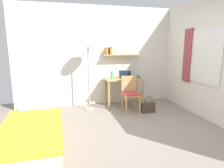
% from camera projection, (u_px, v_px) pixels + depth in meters
% --- Properties ---
extents(ground_plane, '(5.28, 5.28, 0.00)m').
position_uv_depth(ground_plane, '(123.00, 135.00, 3.59)').
color(ground_plane, gray).
extents(wall_back, '(4.40, 0.27, 2.60)m').
position_uv_depth(wall_back, '(100.00, 56.00, 5.25)').
color(wall_back, silver).
rests_on(wall_back, ground_plane).
extents(wall_right, '(0.10, 4.40, 2.60)m').
position_uv_depth(wall_right, '(220.00, 61.00, 3.89)').
color(wall_right, silver).
rests_on(wall_right, ground_plane).
extents(bed, '(0.86, 2.00, 0.54)m').
position_uv_depth(bed, '(33.00, 138.00, 2.96)').
color(bed, tan).
rests_on(bed, ground_plane).
extents(desk, '(1.02, 0.51, 0.74)m').
position_uv_depth(desk, '(124.00, 84.00, 5.23)').
color(desk, tan).
rests_on(desk, ground_plane).
extents(desk_chair, '(0.43, 0.44, 0.86)m').
position_uv_depth(desk_chair, '(130.00, 92.00, 4.81)').
color(desk_chair, tan).
rests_on(desk_chair, ground_plane).
extents(standing_lamp, '(0.42, 0.42, 1.79)m').
position_uv_depth(standing_lamp, '(88.00, 45.00, 4.65)').
color(standing_lamp, '#B2A893').
rests_on(standing_lamp, ground_plane).
extents(laptop, '(0.33, 0.22, 0.20)m').
position_uv_depth(laptop, '(125.00, 76.00, 5.23)').
color(laptop, black).
rests_on(laptop, desk).
extents(water_bottle, '(0.06, 0.06, 0.20)m').
position_uv_depth(water_bottle, '(112.00, 75.00, 5.06)').
color(water_bottle, '#42A87F').
rests_on(water_bottle, desk).
extents(book_stack, '(0.18, 0.23, 0.07)m').
position_uv_depth(book_stack, '(136.00, 76.00, 5.26)').
color(book_stack, '#4CA856').
rests_on(book_stack, desk).
extents(handbag, '(0.33, 0.11, 0.40)m').
position_uv_depth(handbag, '(148.00, 107.00, 4.74)').
color(handbag, '#4C382D').
rests_on(handbag, ground_plane).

